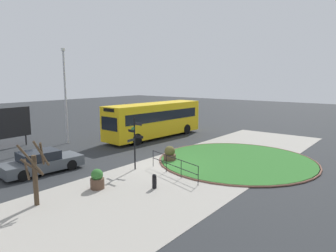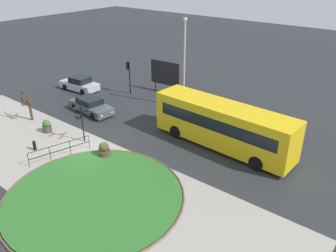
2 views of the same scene
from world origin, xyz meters
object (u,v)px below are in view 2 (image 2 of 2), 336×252
object	(u,v)px
street_tree_bare	(28,104)
signpost_directional	(81,118)
bus_yellow	(223,125)
traffic_light_near	(129,70)
bollard_foreground	(34,145)
planter_near_signpost	(47,126)
planter_kerbside	(104,150)
car_near_lane	(91,106)
car_far_lane	(80,84)
lamppost_tall	(184,62)
billboard_left	(165,73)

from	to	relation	value
street_tree_bare	signpost_directional	bearing A→B (deg)	3.51
signpost_directional	bus_yellow	world-z (taller)	signpost_directional
bus_yellow	traffic_light_near	size ratio (longest dim) A/B	3.28
bollard_foreground	planter_near_signpost	xyz separation A→B (m)	(-1.81, 2.25, 0.09)
planter_kerbside	car_near_lane	bearing A→B (deg)	146.26
bus_yellow	traffic_light_near	world-z (taller)	traffic_light_near
car_near_lane	car_far_lane	xyz separation A→B (m)	(-5.34, 3.00, 0.06)
traffic_light_near	car_far_lane	bearing A→B (deg)	37.93
lamppost_tall	traffic_light_near	bearing A→B (deg)	-175.31
signpost_directional	car_far_lane	xyz separation A→B (m)	(-9.16, 6.97, -1.24)
bollard_foreground	billboard_left	bearing A→B (deg)	90.53
bus_yellow	lamppost_tall	bearing A→B (deg)	-30.32
bus_yellow	car_near_lane	distance (m)	12.54
bus_yellow	planter_kerbside	world-z (taller)	bus_yellow
bollard_foreground	bus_yellow	bearing A→B (deg)	40.76
car_far_lane	lamppost_tall	xyz separation A→B (m)	(11.13, 3.11, 3.63)
bus_yellow	lamppost_tall	world-z (taller)	lamppost_tall
traffic_light_near	planter_near_signpost	distance (m)	10.56
car_near_lane	billboard_left	distance (m)	8.50
bollard_foreground	planter_kerbside	world-z (taller)	planter_kerbside
traffic_light_near	street_tree_bare	xyz separation A→B (m)	(-2.02, -9.95, -0.92)
planter_near_signpost	street_tree_bare	bearing A→B (deg)	172.60
signpost_directional	lamppost_tall	distance (m)	10.54
signpost_directional	bollard_foreground	world-z (taller)	signpost_directional
bus_yellow	car_far_lane	distance (m)	17.77
signpost_directional	planter_kerbside	xyz separation A→B (m)	(2.84, -0.48, -1.43)
billboard_left	bollard_foreground	bearing A→B (deg)	-94.35
traffic_light_near	lamppost_tall	distance (m)	6.73
car_far_lane	traffic_light_near	bearing A→B (deg)	-156.21
bollard_foreground	lamppost_tall	xyz separation A→B (m)	(3.67, 13.11, 3.91)
planter_near_signpost	street_tree_bare	world-z (taller)	street_tree_bare
car_far_lane	street_tree_bare	xyz separation A→B (m)	(2.67, -7.36, 0.82)
traffic_light_near	billboard_left	distance (m)	3.71
bollard_foreground	street_tree_bare	xyz separation A→B (m)	(-4.79, 2.64, 1.10)
signpost_directional	lamppost_tall	world-z (taller)	lamppost_tall
planter_near_signpost	street_tree_bare	distance (m)	3.18
planter_near_signpost	car_far_lane	bearing A→B (deg)	126.12
car_far_lane	street_tree_bare	world-z (taller)	street_tree_bare
bus_yellow	car_near_lane	xyz separation A→B (m)	(-12.36, -1.81, -1.13)
traffic_light_near	car_near_lane	bearing A→B (deg)	105.72
planter_near_signpost	street_tree_bare	xyz separation A→B (m)	(-2.99, 0.39, 1.01)
bollard_foreground	car_near_lane	size ratio (longest dim) A/B	0.16
signpost_directional	bollard_foreground	xyz separation A→B (m)	(-1.69, -3.03, -1.52)
car_near_lane	planter_kerbside	world-z (taller)	car_near_lane
bollard_foreground	lamppost_tall	distance (m)	14.16
planter_near_signpost	lamppost_tall	bearing A→B (deg)	63.24
signpost_directional	car_far_lane	bearing A→B (deg)	142.74
signpost_directional	street_tree_bare	size ratio (longest dim) A/B	1.11
bollard_foreground	bus_yellow	size ratio (longest dim) A/B	0.07
bollard_foreground	billboard_left	distance (m)	15.24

